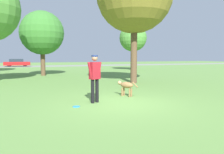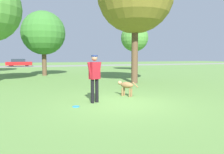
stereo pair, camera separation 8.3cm
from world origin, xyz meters
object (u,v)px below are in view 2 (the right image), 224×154
(dog, at_px, (126,86))
(tree_far_right, at_px, (134,38))
(person, at_px, (95,75))
(frisbee, at_px, (76,107))
(parked_car_red, at_px, (19,63))
(tree_mid_center, at_px, (43,33))

(dog, height_order, tree_far_right, tree_far_right)
(person, bearing_deg, frisbee, -177.05)
(frisbee, bearing_deg, parked_car_red, 95.43)
(person, relative_size, tree_far_right, 0.31)
(person, relative_size, parked_car_red, 0.41)
(dog, xyz_separation_m, tree_mid_center, (-2.66, 12.13, 3.35))
(person, bearing_deg, tree_mid_center, 68.82)
(dog, relative_size, tree_mid_center, 0.16)
(dog, xyz_separation_m, parked_car_red, (-5.67, 32.69, 0.19))
(dog, height_order, parked_car_red, parked_car_red)
(person, xyz_separation_m, tree_mid_center, (-1.01, 12.95, 2.75))
(tree_far_right, bearing_deg, dog, -117.43)
(frisbee, height_order, tree_mid_center, tree_mid_center)
(dog, bearing_deg, frisbee, 83.97)
(frisbee, relative_size, tree_mid_center, 0.04)
(person, xyz_separation_m, parked_car_red, (-4.02, 33.52, -0.40))
(tree_far_right, bearing_deg, frisbee, -121.80)
(person, bearing_deg, tree_far_right, 33.83)
(dog, bearing_deg, parked_car_red, -23.39)
(person, height_order, dog, person)
(dog, height_order, tree_mid_center, tree_mid_center)
(tree_far_right, bearing_deg, person, -120.53)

